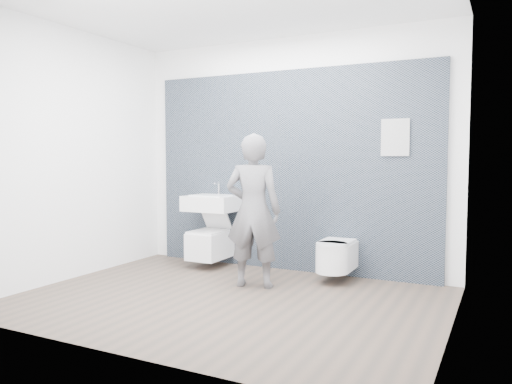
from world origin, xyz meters
The scene contains 8 objects.
ground centered at (0.00, 0.00, 0.00)m, with size 4.00×4.00×0.00m, color brown.
room_shell centered at (0.00, 0.00, 1.74)m, with size 4.00×4.00×4.00m.
tile_wall centered at (0.00, 1.47, 0.00)m, with size 3.60×0.06×2.40m, color black.
washbasin centered at (-0.92, 1.20, 0.80)m, with size 0.63×0.48×0.48m.
toilet_square centered at (-0.92, 1.16, 0.30)m, with size 0.39×0.56×0.70m.
toilet_rounded centered at (0.70, 1.14, 0.28)m, with size 0.35×0.60×0.33m.
info_placard centered at (1.27, 1.43, 0.00)m, with size 0.30×0.03×0.40m, color white.
visitor centered at (-0.01, 0.55, 0.80)m, with size 0.59×0.39×1.61m, color slate.
Camera 1 is at (2.36, -4.08, 1.37)m, focal length 35.00 mm.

